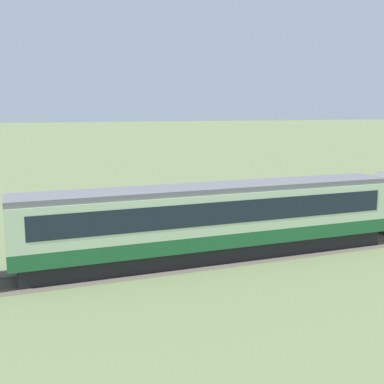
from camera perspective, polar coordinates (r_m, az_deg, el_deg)
name	(u,v)px	position (r m, az deg, el deg)	size (l,w,h in m)	color
passenger_train	(219,218)	(26.89, 3.25, -3.05)	(114.37, 2.86, 4.17)	#1E6033
railway_track	(202,259)	(27.09, 1.14, -7.99)	(184.47, 3.60, 0.04)	#665B51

